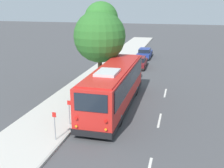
% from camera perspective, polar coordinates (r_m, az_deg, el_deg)
% --- Properties ---
extents(ground_plane, '(160.00, 160.00, 0.00)m').
position_cam_1_polar(ground_plane, '(22.13, 2.52, -3.70)').
color(ground_plane, '#474749').
extents(sidewalk_slab, '(80.00, 3.92, 0.15)m').
position_cam_1_polar(sidewalk_slab, '(23.21, -7.46, -2.65)').
color(sidewalk_slab, beige).
rests_on(sidewalk_slab, ground).
extents(curb_strip, '(80.00, 0.14, 0.15)m').
position_cam_1_polar(curb_strip, '(22.57, -2.65, -3.08)').
color(curb_strip, '#AAA69D').
rests_on(curb_strip, ground).
extents(shuttle_bus, '(11.20, 2.63, 3.26)m').
position_cam_1_polar(shuttle_bus, '(20.47, 0.49, -0.21)').
color(shuttle_bus, red).
rests_on(shuttle_bus, ground).
extents(parked_sedan_maroon, '(4.21, 1.88, 1.31)m').
position_cam_1_polar(parked_sedan_maroon, '(33.66, 5.44, 4.38)').
color(parked_sedan_maroon, maroon).
rests_on(parked_sedan_maroon, ground).
extents(parked_sedan_blue, '(4.62, 1.82, 1.32)m').
position_cam_1_polar(parked_sedan_blue, '(39.64, 6.65, 6.19)').
color(parked_sedan_blue, navy).
rests_on(parked_sedan_blue, ground).
extents(street_tree, '(4.48, 4.48, 7.49)m').
position_cam_1_polar(street_tree, '(24.48, -2.47, 10.38)').
color(street_tree, brown).
rests_on(street_tree, sidewalk_slab).
extents(sign_post_near, '(0.06, 0.22, 1.65)m').
position_cam_1_polar(sign_post_near, '(16.01, -11.55, -8.32)').
color(sign_post_near, gray).
rests_on(sign_post_near, sidewalk_slab).
extents(sign_post_far, '(0.06, 0.22, 1.60)m').
position_cam_1_polar(sign_post_far, '(17.78, -8.67, -5.70)').
color(sign_post_far, gray).
rests_on(sign_post_far, sidewalk_slab).
extents(lane_stripe_mid, '(2.40, 0.14, 0.01)m').
position_cam_1_polar(lane_stripe_mid, '(19.11, 9.62, -7.28)').
color(lane_stripe_mid, silver).
rests_on(lane_stripe_mid, ground).
extents(lane_stripe_ahead, '(2.40, 0.14, 0.01)m').
position_cam_1_polar(lane_stripe_ahead, '(24.72, 10.77, -1.78)').
color(lane_stripe_ahead, silver).
rests_on(lane_stripe_ahead, ground).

